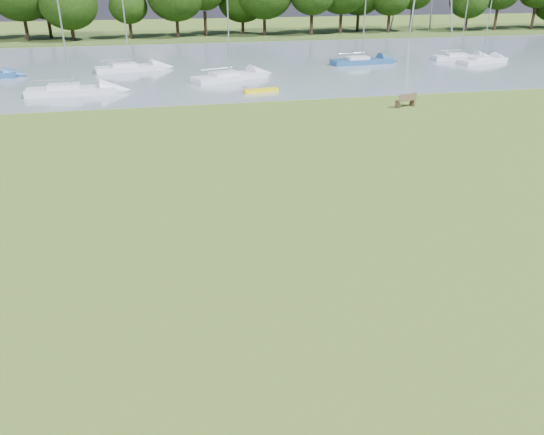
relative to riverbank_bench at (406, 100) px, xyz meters
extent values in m
plane|color=olive|center=(-13.47, -17.89, -0.52)|extent=(220.00, 220.00, 0.00)
cube|color=gray|center=(-13.47, 24.11, -0.52)|extent=(220.00, 40.00, 0.10)
cube|color=#4C6626|center=(-13.47, 54.11, -0.52)|extent=(220.00, 20.00, 0.40)
cube|color=brown|center=(-0.72, -0.14, -0.27)|extent=(0.23, 0.51, 0.52)
cube|color=brown|center=(0.68, 0.28, -0.27)|extent=(0.23, 0.51, 0.52)
cube|color=brown|center=(-0.02, 0.07, -0.01)|extent=(1.77, 0.98, 0.06)
cube|color=brown|center=(0.04, -0.14, 0.27)|extent=(1.64, 0.54, 0.51)
cube|color=yellow|center=(-9.74, 7.59, -0.33)|extent=(3.04, 1.14, 0.30)
cylinder|color=black|center=(-36.47, 50.11, 1.37)|extent=(0.44, 0.44, 3.38)
cylinder|color=black|center=(-29.47, 50.11, 1.49)|extent=(0.44, 0.44, 3.64)
cylinder|color=black|center=(-22.47, 50.11, 1.11)|extent=(0.44, 0.44, 2.87)
ellipsoid|color=black|center=(-22.47, 50.11, 4.62)|extent=(7.98, 7.98, 6.78)
cylinder|color=black|center=(-15.47, 50.11, 1.24)|extent=(0.44, 0.44, 3.13)
ellipsoid|color=black|center=(-15.47, 50.11, 5.06)|extent=(6.21, 6.21, 5.27)
cylinder|color=black|center=(-8.47, 50.11, 1.37)|extent=(0.44, 0.44, 3.38)
cylinder|color=black|center=(-1.47, 50.11, 1.49)|extent=(0.44, 0.44, 3.64)
cylinder|color=black|center=(5.53, 50.11, 1.11)|extent=(0.44, 0.44, 2.87)
ellipsoid|color=black|center=(5.53, 50.11, 4.62)|extent=(6.21, 6.21, 5.27)
cylinder|color=black|center=(12.53, 50.11, 1.24)|extent=(0.44, 0.44, 3.13)
cylinder|color=black|center=(19.53, 50.11, 1.37)|extent=(0.44, 0.44, 3.38)
cylinder|color=black|center=(26.53, 50.11, 1.49)|extent=(0.44, 0.44, 3.64)
cylinder|color=black|center=(33.53, 50.11, 1.11)|extent=(0.44, 0.44, 2.87)
ellipsoid|color=black|center=(33.53, 50.11, 4.62)|extent=(7.09, 7.09, 6.03)
cylinder|color=black|center=(40.53, 50.11, 1.24)|extent=(0.44, 0.44, 3.13)
cylinder|color=black|center=(47.53, 50.11, 1.37)|extent=(0.44, 0.44, 3.38)
cube|color=silver|center=(-20.91, 21.12, -0.09)|extent=(7.15, 3.23, 0.77)
cube|color=silver|center=(-21.46, 21.02, 0.37)|extent=(2.66, 1.96, 0.49)
cylinder|color=#A5A8AD|center=(-20.91, 21.12, 3.57)|extent=(0.13, 0.13, 6.99)
cube|color=#244E83|center=(4.33, 20.46, -0.09)|extent=(7.13, 2.66, 0.78)
cube|color=silver|center=(3.78, 20.41, 0.39)|extent=(2.58, 1.78, 0.50)
cylinder|color=#A5A8AD|center=(4.33, 20.46, 4.31)|extent=(0.13, 0.13, 8.45)
cube|color=silver|center=(18.06, 18.40, -0.15)|extent=(6.79, 3.74, 0.65)
cube|color=silver|center=(17.56, 18.24, 0.24)|extent=(2.62, 2.07, 0.42)
cylinder|color=#A5A8AD|center=(18.06, 18.40, 4.28)|extent=(0.11, 0.11, 8.58)
cube|color=silver|center=(-25.40, 10.14, -0.08)|extent=(7.23, 2.12, 0.79)
cube|color=silver|center=(-25.98, 10.13, 0.40)|extent=(2.54, 1.62, 0.51)
cylinder|color=#A5A8AD|center=(-25.40, 10.14, 4.86)|extent=(0.14, 0.14, 9.54)
cube|color=silver|center=(16.84, 21.12, -0.13)|extent=(6.54, 2.30, 0.69)
cube|color=silver|center=(16.33, 21.16, 0.29)|extent=(2.35, 1.59, 0.45)
cylinder|color=#A5A8AD|center=(16.84, 21.12, 3.82)|extent=(0.12, 0.12, 7.61)
cube|color=silver|center=(-11.50, 13.96, -0.11)|extent=(7.61, 4.89, 0.74)
cube|color=silver|center=(-12.04, 13.72, 0.34)|extent=(3.03, 2.54, 0.47)
cylinder|color=#A5A8AD|center=(-11.50, 13.96, 4.26)|extent=(0.13, 0.13, 8.41)
camera|label=1|loc=(-18.60, -37.12, 8.72)|focal=35.00mm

